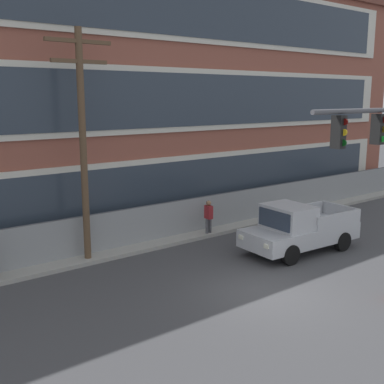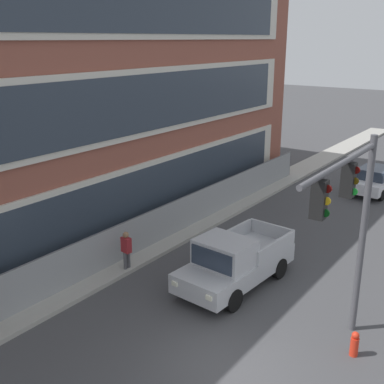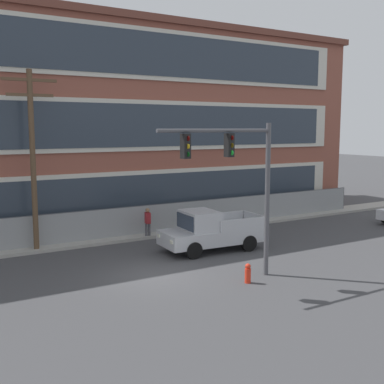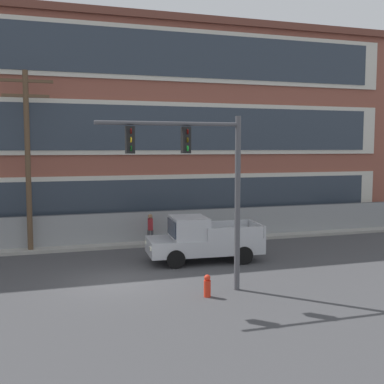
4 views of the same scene
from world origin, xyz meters
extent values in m
plane|color=#424244|center=(0.00, 0.00, 0.00)|extent=(160.00, 160.00, 0.00)
cube|color=#9E9B93|center=(0.00, 6.88, 0.08)|extent=(80.00, 1.80, 0.16)
cube|color=gray|center=(0.74, 6.91, 0.86)|extent=(36.39, 0.04, 1.72)
cylinder|color=#4C4C51|center=(18.93, 6.91, 0.86)|extent=(0.06, 0.06, 1.72)
cylinder|color=#4C4C51|center=(0.74, 6.91, 1.72)|extent=(36.39, 0.05, 0.05)
cylinder|color=#4C4C51|center=(4.05, -2.25, 3.11)|extent=(0.20, 0.20, 6.23)
cylinder|color=#4C4C51|center=(1.55, -2.25, 5.93)|extent=(4.98, 0.14, 0.14)
cube|color=black|center=(2.13, -2.25, 5.38)|extent=(0.28, 0.32, 0.90)
cylinder|color=#4B0807|center=(2.13, -2.43, 5.66)|extent=(0.04, 0.18, 0.18)
cylinder|color=#503E08|center=(2.13, -2.43, 5.38)|extent=(0.04, 0.18, 0.18)
cylinder|color=green|center=(2.13, -2.43, 5.10)|extent=(0.04, 0.18, 0.18)
cube|color=black|center=(0.21, -2.25, 5.38)|extent=(0.28, 0.32, 0.90)
cylinder|color=#4B0807|center=(0.21, -2.43, 5.66)|extent=(0.04, 0.18, 0.18)
cylinder|color=gold|center=(0.21, -2.43, 5.38)|extent=(0.04, 0.18, 0.18)
cylinder|color=#0A4011|center=(0.21, -2.43, 5.10)|extent=(0.04, 0.18, 0.18)
cube|color=#B2B5BA|center=(4.34, 2.23, 0.75)|extent=(5.22, 2.41, 0.70)
cube|color=#B2B5BA|center=(3.63, 2.28, 1.58)|extent=(1.65, 2.02, 0.95)
cube|color=#283342|center=(2.85, 2.33, 1.58)|extent=(0.17, 1.71, 0.71)
cube|color=#B2B5BA|center=(5.42, 1.17, 1.38)|extent=(2.55, 0.28, 0.56)
cube|color=#B2B5BA|center=(5.55, 3.14, 1.38)|extent=(2.55, 0.28, 0.56)
cube|color=#B2B5BA|center=(6.84, 2.07, 1.38)|extent=(0.23, 2.01, 0.56)
cylinder|color=black|center=(2.76, 1.37, 0.40)|extent=(0.82, 0.31, 0.80)
cylinder|color=black|center=(2.88, 3.29, 0.40)|extent=(0.82, 0.31, 0.80)
cylinder|color=black|center=(5.81, 1.17, 0.40)|extent=(0.82, 0.31, 0.80)
cylinder|color=black|center=(5.93, 3.10, 0.40)|extent=(0.82, 0.31, 0.80)
cube|color=white|center=(1.74, 1.67, 0.85)|extent=(0.08, 0.24, 0.16)
cube|color=white|center=(1.83, 3.13, 0.85)|extent=(0.08, 0.24, 0.16)
cube|color=silver|center=(18.95, 1.38, 0.64)|extent=(4.46, 2.05, 0.64)
cube|color=#283342|center=(18.77, 1.39, 1.26)|extent=(2.26, 1.72, 0.60)
cylinder|color=black|center=(20.34, 2.17, 0.32)|extent=(0.65, 0.23, 0.64)
cylinder|color=black|center=(17.64, 2.31, 0.32)|extent=(0.65, 0.23, 0.64)
cylinder|color=black|center=(17.55, 0.59, 0.32)|extent=(0.65, 0.23, 0.64)
cylinder|color=#4C4C51|center=(2.65, 6.21, 0.42)|extent=(0.14, 0.14, 0.85)
cylinder|color=#4C4C51|center=(2.83, 6.21, 0.42)|extent=(0.14, 0.14, 0.85)
cube|color=maroon|center=(2.74, 6.21, 1.15)|extent=(0.29, 0.43, 0.60)
sphere|color=#8C6647|center=(2.74, 6.21, 1.57)|extent=(0.24, 0.24, 0.24)
cylinder|color=red|center=(2.75, -2.72, 0.29)|extent=(0.24, 0.24, 0.58)
sphere|color=red|center=(2.75, -2.72, 0.67)|extent=(0.22, 0.22, 0.22)
camera|label=1|loc=(-10.99, -10.13, 6.32)|focal=45.00mm
camera|label=2|loc=(-9.58, -5.90, 8.78)|focal=45.00mm
camera|label=3|loc=(-8.50, -17.20, 6.01)|focal=45.00mm
camera|label=4|loc=(-2.60, -17.97, 5.14)|focal=45.00mm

